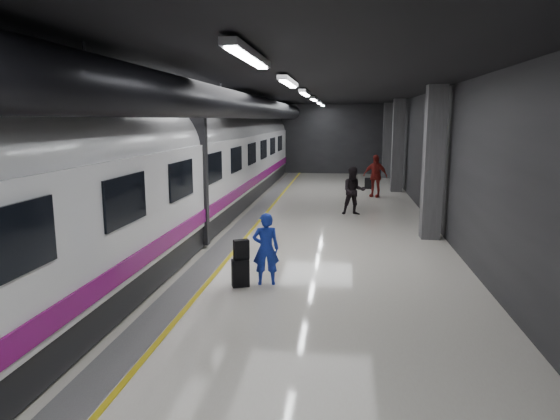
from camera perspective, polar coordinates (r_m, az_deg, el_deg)
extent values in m
plane|color=silver|center=(13.69, -1.11, -4.58)|extent=(40.00, 40.00, 0.00)
cube|color=black|center=(13.27, -1.18, 14.55)|extent=(10.00, 40.00, 0.02)
cube|color=#28282B|center=(33.17, 3.97, 8.10)|extent=(10.00, 0.02, 4.50)
cube|color=#28282B|center=(14.87, -20.65, 4.76)|extent=(0.02, 40.00, 4.50)
cube|color=#28282B|center=(13.50, 20.41, 4.28)|extent=(0.02, 40.00, 4.50)
cube|color=slate|center=(13.95, -6.62, -4.34)|extent=(0.65, 39.80, 0.01)
cube|color=gold|center=(13.86, -5.01, -4.41)|extent=(0.10, 39.80, 0.01)
cylinder|color=black|center=(13.49, -6.77, 12.08)|extent=(0.80, 38.00, 0.80)
cube|color=silver|center=(7.27, -3.56, 17.25)|extent=(0.22, 2.60, 0.10)
cube|color=silver|center=(12.19, 0.99, 14.46)|extent=(0.22, 2.60, 0.10)
cube|color=silver|center=(17.16, 2.87, 13.25)|extent=(0.22, 2.60, 0.10)
cube|color=silver|center=(22.15, 3.90, 12.58)|extent=(0.22, 2.60, 0.10)
cube|color=silver|center=(27.14, 4.55, 12.15)|extent=(0.22, 2.60, 0.10)
cube|color=silver|center=(31.13, 4.92, 11.90)|extent=(0.22, 2.60, 0.10)
cube|color=#515154|center=(15.37, 17.11, 5.13)|extent=(0.55, 0.55, 4.50)
cube|color=#515154|center=(25.26, 13.31, 7.16)|extent=(0.55, 0.55, 4.50)
cube|color=#515154|center=(31.22, 12.19, 7.76)|extent=(0.55, 0.55, 4.50)
cube|color=black|center=(14.43, -14.00, -2.68)|extent=(2.80, 38.00, 0.60)
cube|color=white|center=(14.19, -14.25, 2.84)|extent=(2.90, 38.00, 2.20)
cylinder|color=white|center=(14.10, -14.42, 6.67)|extent=(2.80, 38.00, 2.80)
cube|color=#800B69|center=(13.85, -8.43, -0.49)|extent=(0.04, 38.00, 0.35)
cube|color=black|center=(14.16, -14.29, 3.84)|extent=(3.05, 0.25, 3.80)
cube|color=black|center=(6.45, -28.21, -3.19)|extent=(0.05, 1.60, 0.85)
cube|color=black|center=(9.01, -17.21, 1.11)|extent=(0.05, 1.60, 0.85)
cube|color=black|center=(11.78, -11.20, 3.44)|extent=(0.05, 1.60, 0.85)
cube|color=black|center=(14.64, -7.50, 4.86)|extent=(0.05, 1.60, 0.85)
cube|color=black|center=(17.54, -5.01, 5.80)|extent=(0.05, 1.60, 0.85)
cube|color=black|center=(20.48, -3.22, 6.47)|extent=(0.05, 1.60, 0.85)
cube|color=black|center=(23.43, -1.88, 6.96)|extent=(0.05, 1.60, 0.85)
cube|color=black|center=(26.39, -0.84, 7.34)|extent=(0.05, 1.60, 0.85)
cube|color=black|center=(29.36, 0.00, 7.65)|extent=(0.05, 1.60, 0.85)
imported|color=#1A2EC7|center=(10.72, -1.63, -4.46)|extent=(0.63, 0.47, 1.57)
cube|color=black|center=(10.74, -4.54, -7.19)|extent=(0.42, 0.34, 0.59)
cube|color=black|center=(10.63, -4.45, -4.53)|extent=(0.36, 0.30, 0.42)
imported|color=black|center=(18.75, 8.41, 2.17)|extent=(0.95, 0.78, 1.79)
imported|color=maroon|center=(23.32, 10.82, 3.86)|extent=(1.23, 0.86, 1.94)
cube|color=black|center=(26.08, 10.10, 3.02)|extent=(0.42, 0.32, 0.56)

